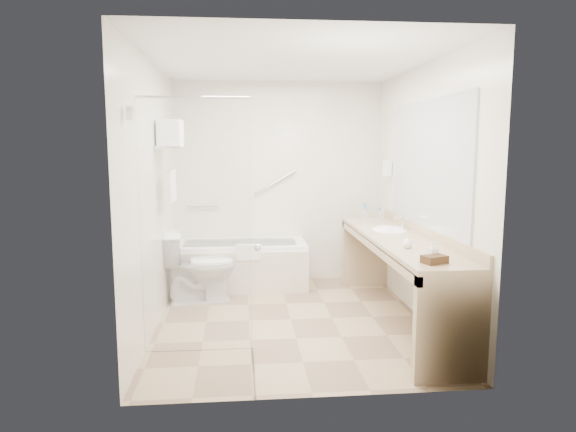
{
  "coord_description": "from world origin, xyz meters",
  "views": [
    {
      "loc": [
        -0.48,
        -4.9,
        1.73
      ],
      "look_at": [
        0.0,
        0.3,
        1.0
      ],
      "focal_mm": 32.0,
      "sensor_mm": 36.0,
      "label": 1
    }
  ],
  "objects": [
    {
      "name": "water_bottle_right",
      "position": [
        0.96,
        0.94,
        0.94
      ],
      "size": [
        0.06,
        0.06,
        0.2
      ],
      "rotation": [
        0.0,
        0.0,
        -0.41
      ],
      "color": "silver",
      "rests_on": "vanity_counter"
    },
    {
      "name": "faucet",
      "position": [
        1.2,
        0.25,
        0.93
      ],
      "size": [
        0.03,
        0.03,
        0.14
      ],
      "primitive_type": "cylinder",
      "color": "silver",
      "rests_on": "vanity_counter"
    },
    {
      "name": "drinking_glass_far",
      "position": [
        1.01,
        0.02,
        0.89
      ],
      "size": [
        0.07,
        0.07,
        0.08
      ],
      "primitive_type": "cylinder",
      "rotation": [
        0.0,
        0.0,
        -0.17
      ],
      "color": "silver",
      "rests_on": "vanity_counter"
    },
    {
      "name": "ceiling",
      "position": [
        0.0,
        0.0,
        2.5
      ],
      "size": [
        2.6,
        3.2,
        0.1
      ],
      "primitive_type": "cube",
      "color": "silver",
      "rests_on": "wall_back"
    },
    {
      "name": "floor",
      "position": [
        0.0,
        0.0,
        0.0
      ],
      "size": [
        3.2,
        3.2,
        0.0
      ],
      "primitive_type": "plane",
      "color": "tan",
      "rests_on": "ground"
    },
    {
      "name": "shower_enclosure",
      "position": [
        -0.63,
        -0.93,
        1.07
      ],
      "size": [
        0.96,
        0.91,
        2.11
      ],
      "color": "silver",
      "rests_on": "floor"
    },
    {
      "name": "toilet",
      "position": [
        -0.95,
        0.7,
        0.39
      ],
      "size": [
        0.85,
        0.56,
        0.78
      ],
      "primitive_type": "imported",
      "rotation": [
        0.0,
        0.0,
        1.72
      ],
      "color": "white",
      "rests_on": "floor"
    },
    {
      "name": "grab_bar_short",
      "position": [
        -0.95,
        1.56,
        0.95
      ],
      "size": [
        0.4,
        0.03,
        0.03
      ],
      "primitive_type": "cylinder",
      "rotation": [
        0.0,
        1.57,
        0.0
      ],
      "color": "silver",
      "rests_on": "wall_back"
    },
    {
      "name": "towel_shelf",
      "position": [
        -1.17,
        0.35,
        1.75
      ],
      "size": [
        0.24,
        0.55,
        0.81
      ],
      "color": "silver",
      "rests_on": "wall_left"
    },
    {
      "name": "water_bottle_mid",
      "position": [
        1.08,
        0.74,
        0.93
      ],
      "size": [
        0.05,
        0.05,
        0.17
      ],
      "rotation": [
        0.0,
        0.0,
        -0.35
      ],
      "color": "silver",
      "rests_on": "vanity_counter"
    },
    {
      "name": "soap_bottle_a",
      "position": [
        0.98,
        -1.17,
        0.88
      ],
      "size": [
        0.11,
        0.16,
        0.07
      ],
      "primitive_type": "imported",
      "rotation": [
        0.0,
        0.0,
        0.38
      ],
      "color": "white",
      "rests_on": "vanity_counter"
    },
    {
      "name": "mirror",
      "position": [
        1.29,
        -0.15,
        1.55
      ],
      "size": [
        0.02,
        2.0,
        1.2
      ],
      "primitive_type": "cube",
      "color": "#B2B8BF",
      "rests_on": "wall_right"
    },
    {
      "name": "wall_back",
      "position": [
        0.0,
        1.6,
        1.25
      ],
      "size": [
        2.6,
        0.1,
        2.5
      ],
      "primitive_type": "cube",
      "color": "beige",
      "rests_on": "ground"
    },
    {
      "name": "sink",
      "position": [
        1.05,
        0.25,
        0.82
      ],
      "size": [
        0.4,
        0.52,
        0.14
      ],
      "primitive_type": "ellipsoid",
      "color": "white",
      "rests_on": "vanity_counter"
    },
    {
      "name": "amenity_basket",
      "position": [
        0.96,
        -1.27,
        0.88
      ],
      "size": [
        0.21,
        0.17,
        0.06
      ],
      "primitive_type": "cube",
      "rotation": [
        0.0,
        0.0,
        0.36
      ],
      "color": "#442B18",
      "rests_on": "vanity_counter"
    },
    {
      "name": "wall_left",
      "position": [
        -1.3,
        0.0,
        1.25
      ],
      "size": [
        0.1,
        3.2,
        2.5
      ],
      "primitive_type": "cube",
      "color": "beige",
      "rests_on": "ground"
    },
    {
      "name": "water_bottle_left",
      "position": [
        0.9,
        0.7,
        0.94
      ],
      "size": [
        0.06,
        0.06,
        0.19
      ],
      "rotation": [
        0.0,
        0.0,
        -0.09
      ],
      "color": "silver",
      "rests_on": "vanity_counter"
    },
    {
      "name": "hairdryer_unit",
      "position": [
        1.25,
        1.05,
        1.45
      ],
      "size": [
        0.08,
        0.1,
        0.18
      ],
      "primitive_type": "cube",
      "color": "white",
      "rests_on": "wall_right"
    },
    {
      "name": "wall_front",
      "position": [
        0.0,
        -1.6,
        1.25
      ],
      "size": [
        2.6,
        0.1,
        2.5
      ],
      "primitive_type": "cube",
      "color": "beige",
      "rests_on": "ground"
    },
    {
      "name": "vanity_counter",
      "position": [
        1.02,
        -0.15,
        0.64
      ],
      "size": [
        0.55,
        2.7,
        0.95
      ],
      "color": "tan",
      "rests_on": "floor"
    },
    {
      "name": "grab_bar_long",
      "position": [
        -0.05,
        1.56,
        1.25
      ],
      "size": [
        0.53,
        0.03,
        0.33
      ],
      "primitive_type": "cylinder",
      "rotation": [
        0.0,
        1.05,
        0.0
      ],
      "color": "silver",
      "rests_on": "wall_back"
    },
    {
      "name": "soap_bottle_b",
      "position": [
        0.94,
        -0.7,
        0.89
      ],
      "size": [
        0.1,
        0.12,
        0.09
      ],
      "primitive_type": "imported",
      "rotation": [
        0.0,
        0.0,
        -0.18
      ],
      "color": "white",
      "rests_on": "vanity_counter"
    },
    {
      "name": "bathtub",
      "position": [
        -0.5,
        1.24,
        0.28
      ],
      "size": [
        1.6,
        0.73,
        0.59
      ],
      "color": "white",
      "rests_on": "floor"
    },
    {
      "name": "drinking_glass_near",
      "position": [
        0.83,
        0.25,
        0.89
      ],
      "size": [
        0.07,
        0.07,
        0.08
      ],
      "primitive_type": "cylinder",
      "rotation": [
        0.0,
        0.0,
        -0.18
      ],
      "color": "silver",
      "rests_on": "vanity_counter"
    },
    {
      "name": "wall_right",
      "position": [
        1.3,
        0.0,
        1.25
      ],
      "size": [
        0.1,
        3.2,
        2.5
      ],
      "primitive_type": "cube",
      "color": "beige",
      "rests_on": "ground"
    }
  ]
}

